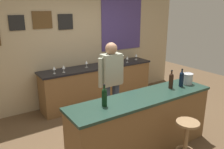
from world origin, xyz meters
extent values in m
plane|color=brown|center=(0.00, 0.00, 0.00)|extent=(10.00, 10.00, 0.00)
cube|color=tan|center=(0.00, 2.03, 1.40)|extent=(6.00, 0.06, 2.80)
cube|color=black|center=(-1.20, 1.99, 1.91)|extent=(0.29, 0.02, 0.29)
cube|color=brown|center=(-0.70, 1.99, 1.95)|extent=(0.40, 0.02, 0.35)
cube|color=black|center=(-0.20, 1.99, 1.90)|extent=(0.33, 0.02, 0.33)
cube|color=#4C3D7F|center=(1.31, 1.99, 1.85)|extent=(1.21, 0.02, 1.40)
cube|color=brown|center=(0.00, -0.40, 0.44)|extent=(2.34, 0.57, 0.88)
cube|color=#1E382D|center=(0.00, -0.40, 0.90)|extent=(2.39, 0.60, 0.04)
cube|color=brown|center=(0.40, 1.65, 0.43)|extent=(2.69, 0.53, 0.86)
cube|color=black|center=(0.40, 1.65, 0.88)|extent=(2.75, 0.56, 0.04)
cylinder|color=#384766|center=(0.09, 0.47, 0.43)|extent=(0.13, 0.13, 0.86)
cylinder|color=#384766|center=(-0.11, 0.47, 0.43)|extent=(0.13, 0.13, 0.86)
cube|color=#9EA38E|center=(-0.01, 0.47, 1.14)|extent=(0.36, 0.20, 0.56)
sphere|color=#A87A5B|center=(-0.01, 0.47, 1.51)|extent=(0.21, 0.21, 0.21)
cylinder|color=#9EA38E|center=(0.21, 0.47, 1.11)|extent=(0.08, 0.08, 0.52)
cylinder|color=#9EA38E|center=(-0.23, 0.47, 1.11)|extent=(0.08, 0.08, 0.52)
cylinder|color=olive|center=(0.29, -1.00, 0.32)|extent=(0.06, 0.06, 0.65)
cylinder|color=olive|center=(0.29, -1.00, 0.66)|extent=(0.32, 0.32, 0.03)
cylinder|color=black|center=(-0.67, -0.37, 1.02)|extent=(0.07, 0.07, 0.20)
sphere|color=black|center=(-0.67, -0.37, 1.13)|extent=(0.07, 0.07, 0.07)
cylinder|color=black|center=(-0.67, -0.37, 1.17)|extent=(0.03, 0.03, 0.09)
cylinder|color=black|center=(-0.67, -0.37, 1.22)|extent=(0.03, 0.03, 0.02)
cylinder|color=black|center=(0.61, -0.37, 1.02)|extent=(0.07, 0.07, 0.20)
sphere|color=black|center=(0.61, -0.37, 1.13)|extent=(0.07, 0.07, 0.07)
cylinder|color=black|center=(0.61, -0.37, 1.17)|extent=(0.03, 0.03, 0.09)
cylinder|color=black|center=(0.61, -0.37, 1.22)|extent=(0.03, 0.03, 0.02)
cylinder|color=black|center=(0.82, -0.41, 1.02)|extent=(0.07, 0.07, 0.20)
sphere|color=black|center=(0.82, -0.41, 1.13)|extent=(0.07, 0.07, 0.07)
cylinder|color=black|center=(0.82, -0.41, 1.17)|extent=(0.03, 0.03, 0.09)
cylinder|color=black|center=(0.82, -0.41, 1.22)|extent=(0.03, 0.03, 0.02)
cylinder|color=#B7BABF|center=(1.02, -0.38, 1.01)|extent=(0.17, 0.17, 0.18)
torus|color=#B7BABF|center=(1.02, -0.38, 1.10)|extent=(0.19, 0.19, 0.02)
cylinder|color=silver|center=(-0.67, 1.58, 0.90)|extent=(0.06, 0.06, 0.00)
cylinder|color=silver|center=(-0.67, 1.58, 0.94)|extent=(0.01, 0.01, 0.07)
cone|color=silver|center=(-0.67, 1.58, 1.02)|extent=(0.07, 0.07, 0.08)
cylinder|color=silver|center=(-0.47, 1.56, 0.90)|extent=(0.06, 0.06, 0.00)
cylinder|color=silver|center=(-0.47, 1.56, 0.94)|extent=(0.01, 0.01, 0.07)
cone|color=silver|center=(-0.47, 1.56, 1.02)|extent=(0.07, 0.07, 0.08)
cylinder|color=silver|center=(0.11, 1.67, 0.90)|extent=(0.06, 0.06, 0.00)
cylinder|color=silver|center=(0.11, 1.67, 0.94)|extent=(0.01, 0.01, 0.07)
cone|color=silver|center=(0.11, 1.67, 1.02)|extent=(0.07, 0.07, 0.08)
cylinder|color=silver|center=(1.17, 1.55, 0.90)|extent=(0.06, 0.06, 0.00)
cylinder|color=silver|center=(1.17, 1.55, 0.94)|extent=(0.01, 0.01, 0.07)
cone|color=silver|center=(1.17, 1.55, 1.02)|extent=(0.07, 0.07, 0.08)
cylinder|color=silver|center=(1.56, 1.68, 0.90)|extent=(0.06, 0.06, 0.00)
cylinder|color=silver|center=(1.56, 1.68, 0.94)|extent=(0.01, 0.01, 0.07)
cone|color=silver|center=(1.56, 1.68, 1.02)|extent=(0.07, 0.07, 0.08)
camera|label=1|loc=(-2.11, -2.74, 2.18)|focal=36.00mm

